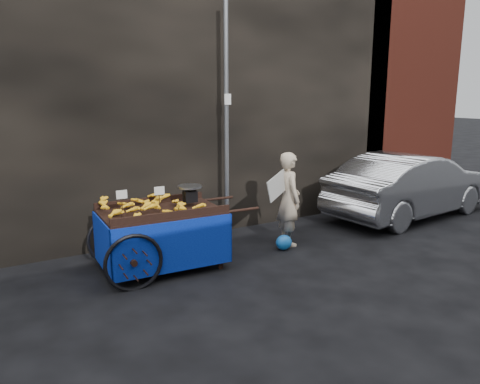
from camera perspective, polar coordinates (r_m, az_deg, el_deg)
ground at (r=7.23m, az=1.45°, el=-8.29°), size 80.00×80.00×0.00m
building_wall at (r=9.24m, az=-5.23°, el=11.92°), size 13.50×2.00×5.00m
street_pole at (r=8.06m, az=-1.67°, el=8.44°), size 0.12×0.10×4.00m
banana_cart at (r=6.77m, az=-10.01°, el=-2.99°), size 2.38×1.23×1.26m
vendor at (r=7.80m, az=5.95°, el=-0.83°), size 0.82×0.63×1.56m
plastic_bag at (r=7.67m, az=5.37°, el=-6.14°), size 0.28×0.22×0.25m
parked_car at (r=10.18m, az=20.09°, el=0.79°), size 4.09×1.75×1.31m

